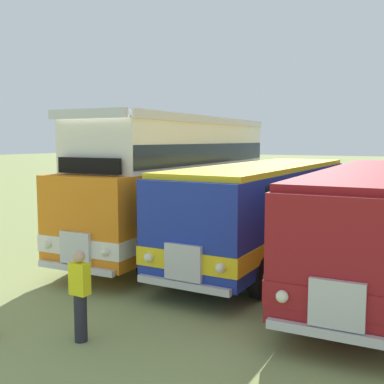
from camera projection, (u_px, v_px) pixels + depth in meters
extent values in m
cube|color=orange|center=(179.00, 199.00, 16.40)|extent=(3.11, 11.02, 2.30)
cube|color=white|center=(179.00, 216.00, 16.47)|extent=(3.15, 11.06, 0.44)
cube|color=#19232D|center=(184.00, 181.00, 16.69)|extent=(3.01, 8.63, 0.76)
cube|color=#19232D|center=(77.00, 197.00, 11.53)|extent=(2.20, 0.22, 0.90)
cube|color=silver|center=(75.00, 248.00, 11.57)|extent=(0.91, 0.17, 0.80)
cube|color=silver|center=(75.00, 268.00, 11.59)|extent=(2.30, 0.27, 0.16)
sphere|color=#EAEACC|center=(105.00, 252.00, 11.16)|extent=(0.22, 0.22, 0.22)
sphere|color=#EAEACC|center=(47.00, 245.00, 11.95)|extent=(0.22, 0.22, 0.22)
cube|color=white|center=(182.00, 144.00, 16.42)|extent=(2.96, 10.12, 1.50)
cube|color=silver|center=(86.00, 113.00, 11.69)|extent=(2.40, 0.24, 0.24)
cube|color=silver|center=(230.00, 125.00, 20.34)|extent=(2.40, 0.24, 0.24)
cube|color=silver|center=(214.00, 120.00, 15.80)|extent=(0.67, 9.99, 0.24)
cube|color=silver|center=(153.00, 122.00, 16.85)|extent=(0.67, 9.99, 0.24)
cube|color=#19232D|center=(182.00, 153.00, 16.45)|extent=(3.00, 10.02, 0.64)
cube|color=black|center=(89.00, 166.00, 11.88)|extent=(1.90, 0.23, 0.40)
cylinder|color=black|center=(151.00, 261.00, 12.60)|extent=(0.34, 1.05, 1.04)
cylinder|color=silver|center=(155.00, 262.00, 12.53)|extent=(0.04, 0.36, 0.36)
cylinder|color=black|center=(82.00, 252.00, 13.61)|extent=(0.34, 1.05, 1.04)
cylinder|color=silver|center=(78.00, 251.00, 13.67)|extent=(0.04, 0.36, 0.36)
cylinder|color=black|center=(245.00, 219.00, 19.28)|extent=(0.34, 1.05, 1.04)
cylinder|color=silver|center=(249.00, 219.00, 19.22)|extent=(0.04, 0.36, 0.36)
cylinder|color=black|center=(195.00, 215.00, 20.29)|extent=(0.34, 1.05, 1.04)
cylinder|color=silver|center=(192.00, 215.00, 20.36)|extent=(0.04, 0.36, 0.36)
cube|color=#1E339E|center=(265.00, 206.00, 14.56)|extent=(2.57, 10.08, 2.30)
cube|color=yellow|center=(265.00, 225.00, 14.63)|extent=(2.61, 10.12, 0.44)
cube|color=#19232D|center=(270.00, 186.00, 14.84)|extent=(2.58, 7.68, 0.76)
cube|color=#19232D|center=(186.00, 205.00, 10.17)|extent=(2.20, 0.12, 0.90)
cube|color=silver|center=(183.00, 262.00, 10.21)|extent=(0.90, 0.13, 0.80)
cube|color=silver|center=(182.00, 285.00, 10.24)|extent=(2.30, 0.16, 0.16)
sphere|color=#EAEACC|center=(220.00, 268.00, 9.77)|extent=(0.22, 0.22, 0.22)
sphere|color=#EAEACC|center=(149.00, 258.00, 10.64)|extent=(0.22, 0.22, 0.22)
cube|color=yellow|center=(266.00, 167.00, 14.43)|extent=(2.53, 9.68, 0.14)
cylinder|color=black|center=(260.00, 277.00, 11.15)|extent=(0.29, 1.04, 1.04)
cylinder|color=silver|center=(266.00, 278.00, 11.08)|extent=(0.02, 0.36, 0.36)
cylinder|color=black|center=(177.00, 264.00, 12.26)|extent=(0.29, 1.04, 1.04)
cylinder|color=silver|center=(172.00, 264.00, 12.33)|extent=(0.02, 0.36, 0.36)
cylinder|color=black|center=(326.00, 230.00, 16.94)|extent=(0.29, 1.04, 1.04)
cylinder|color=silver|center=(331.00, 230.00, 16.87)|extent=(0.02, 0.36, 0.36)
cylinder|color=black|center=(266.00, 224.00, 18.05)|extent=(0.29, 1.04, 1.04)
cylinder|color=silver|center=(262.00, 224.00, 18.13)|extent=(0.02, 0.36, 0.36)
cube|color=maroon|center=(376.00, 217.00, 12.62)|extent=(3.00, 11.49, 2.30)
cube|color=maroon|center=(375.00, 238.00, 12.69)|extent=(3.04, 11.53, 0.44)
cube|color=#19232D|center=(378.00, 193.00, 12.91)|extent=(2.92, 9.09, 0.76)
cube|color=#19232D|center=(341.00, 227.00, 7.56)|extent=(2.20, 0.20, 0.90)
cube|color=silver|center=(337.00, 305.00, 7.60)|extent=(0.90, 0.16, 0.80)
cube|color=silver|center=(335.00, 335.00, 7.62)|extent=(2.30, 0.24, 0.16)
sphere|color=#EAEACC|center=(282.00, 296.00, 7.99)|extent=(0.22, 0.22, 0.22)
cube|color=maroon|center=(378.00, 171.00, 12.49)|extent=(2.94, 11.09, 0.14)
cylinder|color=black|center=(292.00, 298.00, 9.64)|extent=(0.33, 1.05, 1.04)
cylinder|color=silver|center=(285.00, 297.00, 9.71)|extent=(0.04, 0.36, 0.36)
cylinder|color=black|center=(351.00, 231.00, 16.72)|extent=(0.33, 1.05, 1.04)
cylinder|color=silver|center=(347.00, 231.00, 16.79)|extent=(0.04, 0.36, 0.36)
cylinder|color=#23232D|center=(81.00, 318.00, 8.75)|extent=(0.24, 0.24, 0.90)
cube|color=yellow|center=(80.00, 279.00, 8.67)|extent=(0.36, 0.22, 0.60)
sphere|color=tan|center=(79.00, 256.00, 8.63)|extent=(0.22, 0.22, 0.22)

